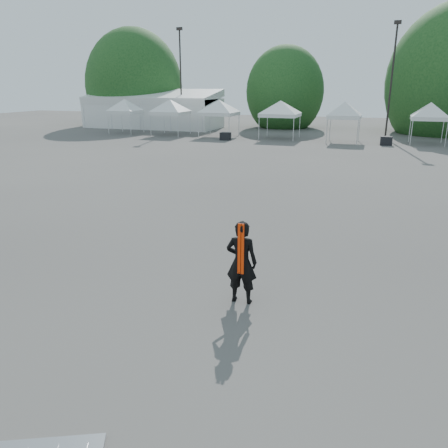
% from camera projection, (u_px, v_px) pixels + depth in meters
% --- Properties ---
extents(ground, '(120.00, 120.00, 0.00)m').
position_uv_depth(ground, '(268.00, 267.00, 11.59)').
color(ground, '#474442').
rests_on(ground, ground).
extents(marquee, '(15.00, 6.25, 4.23)m').
position_uv_depth(marquee, '(153.00, 110.00, 49.40)').
color(marquee, white).
rests_on(marquee, ground).
extents(light_pole_west, '(0.60, 0.25, 10.30)m').
position_uv_depth(light_pole_west, '(181.00, 74.00, 46.09)').
color(light_pole_west, black).
rests_on(light_pole_west, ground).
extents(light_pole_east, '(0.60, 0.25, 9.80)m').
position_uv_depth(light_pole_east, '(392.00, 74.00, 37.76)').
color(light_pole_east, black).
rests_on(light_pole_east, ground).
extents(tree_far_w, '(4.80, 4.80, 7.30)m').
position_uv_depth(tree_far_w, '(134.00, 86.00, 52.58)').
color(tree_far_w, '#382314').
rests_on(tree_far_w, ground).
extents(tree_mid_w, '(4.16, 4.16, 6.33)m').
position_uv_depth(tree_mid_w, '(285.00, 92.00, 48.90)').
color(tree_mid_w, '#382314').
rests_on(tree_mid_w, ground).
extents(tent_a, '(3.82, 3.82, 3.88)m').
position_uv_depth(tent_a, '(125.00, 102.00, 43.02)').
color(tent_a, silver).
rests_on(tent_a, ground).
extents(tent_b, '(4.30, 4.30, 3.88)m').
position_uv_depth(tent_b, '(170.00, 102.00, 41.51)').
color(tent_b, silver).
rests_on(tent_b, ground).
extents(tent_c, '(4.50, 4.50, 3.88)m').
position_uv_depth(tent_c, '(219.00, 103.00, 40.46)').
color(tent_c, silver).
rests_on(tent_c, ground).
extents(tent_d, '(4.60, 4.60, 3.88)m').
position_uv_depth(tent_d, '(281.00, 104.00, 38.57)').
color(tent_d, silver).
rests_on(tent_d, ground).
extents(tent_e, '(3.77, 3.77, 3.88)m').
position_uv_depth(tent_e, '(345.00, 105.00, 36.25)').
color(tent_e, silver).
rests_on(tent_e, ground).
extents(tent_f, '(3.85, 3.85, 3.88)m').
position_uv_depth(tent_f, '(431.00, 106.00, 34.72)').
color(tent_f, silver).
rests_on(tent_f, ground).
extents(man, '(0.70, 0.48, 1.88)m').
position_uv_depth(man, '(242.00, 262.00, 9.45)').
color(man, black).
rests_on(man, ground).
extents(crate_west, '(0.89, 0.71, 0.66)m').
position_uv_depth(crate_west, '(225.00, 136.00, 38.32)').
color(crate_west, black).
rests_on(crate_west, ground).
extents(crate_mid, '(0.93, 0.74, 0.70)m').
position_uv_depth(crate_mid, '(386.00, 141.00, 35.00)').
color(crate_mid, black).
rests_on(crate_mid, ground).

